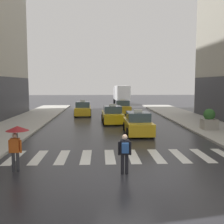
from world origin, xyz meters
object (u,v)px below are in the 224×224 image
object	(u,v)px
taxi_third	(83,109)
taxi_fourth	(122,107)
taxi_lead	(138,124)
pedestrian_with_backpack	(125,151)
taxi_second	(112,115)
box_truck	(121,94)
planter_mid_block	(209,120)
pedestrian_with_umbrella	(17,136)

from	to	relation	value
taxi_third	taxi_fourth	distance (m)	5.31
taxi_fourth	taxi_lead	bearing A→B (deg)	-90.04
pedestrian_with_backpack	taxi_second	bearing A→B (deg)	89.36
taxi_lead	box_truck	distance (m)	28.52
taxi_lead	box_truck	bearing A→B (deg)	87.97
taxi_second	pedestrian_with_backpack	xyz separation A→B (m)	(-0.17, -14.90, 0.25)
taxi_fourth	planter_mid_block	distance (m)	14.56
taxi_second	box_truck	size ratio (longest dim) A/B	0.60
pedestrian_with_umbrella	pedestrian_with_backpack	xyz separation A→B (m)	(4.50, -0.58, -0.54)
taxi_third	pedestrian_with_umbrella	xyz separation A→B (m)	(-1.48, -20.58, 0.79)
pedestrian_with_umbrella	planter_mid_block	xyz separation A→B (m)	(12.03, 9.41, -0.64)
taxi_lead	box_truck	xyz separation A→B (m)	(1.01, 28.48, 1.13)
taxi_second	taxi_fourth	distance (m)	8.64
taxi_second	pedestrian_with_umbrella	bearing A→B (deg)	-108.04
taxi_second	taxi_fourth	bearing A→B (deg)	79.04
taxi_fourth	pedestrian_with_backpack	distance (m)	23.45
taxi_fourth	pedestrian_with_umbrella	xyz separation A→B (m)	(-6.31, -22.80, 0.79)
taxi_second	pedestrian_with_umbrella	distance (m)	15.08
taxi_lead	planter_mid_block	distance (m)	5.80
taxi_third	taxi_lead	bearing A→B (deg)	-68.22
taxi_fourth	pedestrian_with_backpack	world-z (taller)	taxi_fourth
taxi_second	planter_mid_block	distance (m)	8.85
pedestrian_with_backpack	planter_mid_block	xyz separation A→B (m)	(7.53, 9.99, -0.10)
planter_mid_block	taxi_lead	bearing A→B (deg)	-171.29
box_truck	pedestrian_with_umbrella	bearing A→B (deg)	-101.17
taxi_third	pedestrian_with_backpack	world-z (taller)	taxi_third
taxi_fourth	pedestrian_with_umbrella	bearing A→B (deg)	-105.46
taxi_lead	pedestrian_with_backpack	world-z (taller)	taxi_lead
pedestrian_with_backpack	pedestrian_with_umbrella	bearing A→B (deg)	172.67
taxi_fourth	pedestrian_with_umbrella	world-z (taller)	pedestrian_with_umbrella
taxi_third	pedestrian_with_umbrella	size ratio (longest dim) A/B	2.37
taxi_lead	box_truck	world-z (taller)	box_truck
box_truck	pedestrian_with_backpack	bearing A→B (deg)	-94.27
taxi_second	box_truck	xyz separation A→B (m)	(2.64, 22.70, 1.13)
taxi_lead	pedestrian_with_backpack	xyz separation A→B (m)	(-1.80, -9.11, 0.25)
taxi_second	taxi_fourth	xyz separation A→B (m)	(1.64, 8.48, 0.00)
planter_mid_block	pedestrian_with_backpack	bearing A→B (deg)	-127.01
taxi_third	box_truck	distance (m)	17.48
planter_mid_block	taxi_third	bearing A→B (deg)	133.37
taxi_lead	pedestrian_with_umbrella	world-z (taller)	pedestrian_with_umbrella
taxi_fourth	box_truck	distance (m)	14.30
taxi_second	box_truck	world-z (taller)	box_truck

